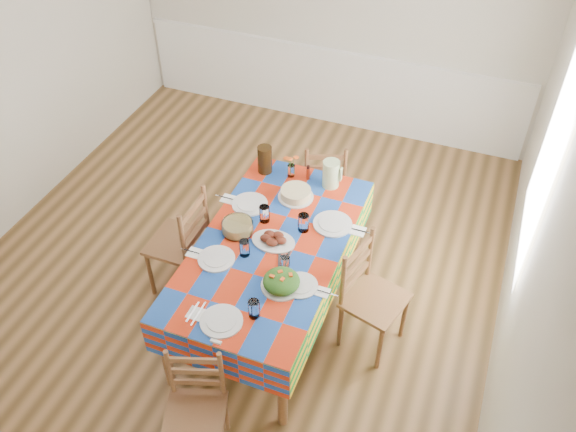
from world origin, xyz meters
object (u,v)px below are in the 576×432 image
(chair_near, at_px, (196,409))
(dining_table, at_px, (271,252))
(tea_pitcher, at_px, (265,159))
(chair_right, at_px, (370,297))
(chair_far, at_px, (324,181))
(meat_platter, at_px, (273,240))
(green_pitcher, at_px, (331,174))
(chair_left, at_px, (182,244))

(chair_near, bearing_deg, dining_table, 70.91)
(tea_pitcher, xyz_separation_m, chair_right, (1.19, -0.80, -0.42))
(chair_far, bearing_deg, tea_pitcher, 29.25)
(tea_pitcher, bearing_deg, dining_table, -64.52)
(dining_table, distance_m, meat_platter, 0.12)
(dining_table, height_order, meat_platter, meat_platter)
(green_pitcher, xyz_separation_m, chair_left, (-0.99, -0.83, -0.40))
(green_pitcher, height_order, chair_left, green_pitcher)
(chair_far, bearing_deg, chair_right, 102.90)
(chair_left, relative_size, chair_right, 1.03)
(meat_platter, height_order, chair_far, chair_far)
(chair_near, relative_size, chair_left, 0.86)
(chair_far, xyz_separation_m, chair_left, (-0.81, -1.26, 0.06))
(green_pitcher, height_order, chair_right, green_pitcher)
(green_pitcher, xyz_separation_m, tea_pitcher, (-0.59, -0.02, 0.00))
(green_pitcher, distance_m, chair_left, 1.36)
(meat_platter, distance_m, chair_near, 1.35)
(tea_pitcher, distance_m, chair_far, 0.76)
(green_pitcher, relative_size, chair_far, 0.27)
(dining_table, relative_size, chair_right, 2.03)
(dining_table, bearing_deg, meat_platter, 70.01)
(dining_table, height_order, green_pitcher, green_pitcher)
(green_pitcher, relative_size, tea_pitcher, 0.98)
(tea_pitcher, bearing_deg, meat_platter, -63.23)
(tea_pitcher, xyz_separation_m, chair_far, (0.40, 0.45, -0.46))
(chair_left, bearing_deg, chair_near, 31.80)
(chair_near, xyz_separation_m, chair_left, (-0.78, 1.27, 0.07))
(green_pitcher, height_order, chair_far, green_pitcher)
(chair_left, bearing_deg, green_pitcher, 130.04)
(chair_far, bearing_deg, meat_platter, 70.64)
(chair_near, height_order, chair_left, chair_left)
(meat_platter, distance_m, chair_right, 0.85)
(tea_pitcher, bearing_deg, chair_left, -116.64)
(dining_table, xyz_separation_m, chair_near, (-0.01, -1.27, -0.26))
(chair_far, bearing_deg, chair_left, 38.24)
(dining_table, bearing_deg, tea_pitcher, 115.48)
(meat_platter, xyz_separation_m, chair_left, (-0.80, -0.03, -0.30))
(dining_table, bearing_deg, chair_left, -179.99)
(dining_table, bearing_deg, chair_near, -90.58)
(dining_table, relative_size, tea_pitcher, 8.05)
(dining_table, bearing_deg, chair_far, 89.38)
(green_pitcher, bearing_deg, chair_far, 113.11)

